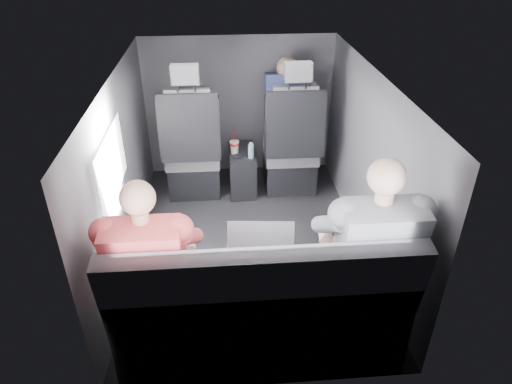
{
  "coord_description": "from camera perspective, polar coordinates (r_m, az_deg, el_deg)",
  "views": [
    {
      "loc": [
        -0.18,
        -2.92,
        2.23
      ],
      "look_at": [
        0.05,
        -0.05,
        0.51
      ],
      "focal_mm": 32.0,
      "sensor_mm": 36.0,
      "label": 1
    }
  ],
  "objects": [
    {
      "name": "passenger_front_right",
      "position": [
        4.33,
        3.76,
        10.73
      ],
      "size": [
        0.39,
        0.39,
        0.77
      ],
      "color": "navy",
      "rests_on": "front_seat_right"
    },
    {
      "name": "rear_bench",
      "position": [
        2.68,
        0.65,
        -14.93
      ],
      "size": [
        1.6,
        0.57,
        0.92
      ],
      "color": "slate",
      "rests_on": "floor"
    },
    {
      "name": "passenger_rear_left",
      "position": [
        2.57,
        -12.83,
        -8.95
      ],
      "size": [
        0.49,
        0.61,
        1.2
      ],
      "color": "#37373C",
      "rests_on": "rear_bench"
    },
    {
      "name": "panel_front",
      "position": [
        4.51,
        -2.11,
        10.62
      ],
      "size": [
        1.8,
        0.02,
        1.35
      ],
      "primitive_type": "cube",
      "color": "#56565B",
      "rests_on": "floor"
    },
    {
      "name": "front_seat_right",
      "position": [
        4.23,
        4.39,
        5.13
      ],
      "size": [
        0.52,
        0.58,
        1.26
      ],
      "color": "black",
      "rests_on": "floor"
    },
    {
      "name": "floor",
      "position": [
        3.68,
        -0.9,
        -6.44
      ],
      "size": [
        2.6,
        2.6,
        0.0
      ],
      "primitive_type": "plane",
      "color": "black",
      "rests_on": "ground"
    },
    {
      "name": "laptop_white",
      "position": [
        2.66,
        -11.97,
        -6.7
      ],
      "size": [
        0.37,
        0.35,
        0.27
      ],
      "color": "silver",
      "rests_on": "passenger_rear_left"
    },
    {
      "name": "ceiling",
      "position": [
        3.06,
        -1.11,
        14.11
      ],
      "size": [
        2.6,
        2.6,
        0.0
      ],
      "primitive_type": "plane",
      "rotation": [
        3.14,
        0.0,
        0.0
      ],
      "color": "#B2B2AD",
      "rests_on": "panel_back"
    },
    {
      "name": "front_seat_left",
      "position": [
        4.19,
        -7.9,
        4.66
      ],
      "size": [
        0.52,
        0.58,
        1.26
      ],
      "color": "black",
      "rests_on": "floor"
    },
    {
      "name": "laptop_black",
      "position": [
        2.74,
        12.51,
        -5.68
      ],
      "size": [
        0.38,
        0.39,
        0.23
      ],
      "color": "black",
      "rests_on": "passenger_rear_right"
    },
    {
      "name": "panel_back",
      "position": [
        2.26,
        1.27,
        -12.75
      ],
      "size": [
        1.8,
        0.02,
        1.35
      ],
      "primitive_type": "cube",
      "color": "#56565B",
      "rests_on": "floor"
    },
    {
      "name": "water_bottle",
      "position": [
        4.07,
        -0.65,
        5.15
      ],
      "size": [
        0.05,
        0.05,
        0.15
      ],
      "color": "#9EC4D6",
      "rests_on": "center_console"
    },
    {
      "name": "side_window",
      "position": [
        3.02,
        -17.54,
        3.21
      ],
      "size": [
        0.02,
        0.75,
        0.42
      ],
      "primitive_type": "cube",
      "color": "white",
      "rests_on": "panel_left"
    },
    {
      "name": "panel_right",
      "position": [
        3.48,
        13.97,
        3.35
      ],
      "size": [
        0.02,
        2.6,
        1.35
      ],
      "primitive_type": "cube",
      "color": "#56565B",
      "rests_on": "floor"
    },
    {
      "name": "passenger_rear_right",
      "position": [
        2.64,
        13.67,
        -7.15
      ],
      "size": [
        0.53,
        0.65,
        1.27
      ],
      "color": "navy",
      "rests_on": "rear_bench"
    },
    {
      "name": "center_console",
      "position": [
        4.32,
        -1.71,
        2.77
      ],
      "size": [
        0.24,
        0.48,
        0.41
      ],
      "color": "black",
      "rests_on": "floor"
    },
    {
      "name": "seatbelt",
      "position": [
        3.92,
        4.99,
        9.32
      ],
      "size": [
        0.35,
        0.11,
        0.59
      ],
      "primitive_type": "cube",
      "rotation": [
        -0.14,
        0.49,
        0.0
      ],
      "color": "black",
      "rests_on": "front_seat_right"
    },
    {
      "name": "panel_left",
      "position": [
        3.39,
        -16.36,
        2.17
      ],
      "size": [
        0.02,
        2.6,
        1.35
      ],
      "primitive_type": "cube",
      "color": "#56565B",
      "rests_on": "floor"
    },
    {
      "name": "soda_cup",
      "position": [
        4.15,
        -2.71,
        5.67
      ],
      "size": [
        0.09,
        0.09,
        0.26
      ],
      "color": "white",
      "rests_on": "center_console"
    },
    {
      "name": "laptop_silver",
      "position": [
        2.63,
        0.39,
        -6.47
      ],
      "size": [
        0.38,
        0.35,
        0.26
      ],
      "color": "#B1B2B6",
      "rests_on": "rear_bench"
    }
  ]
}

